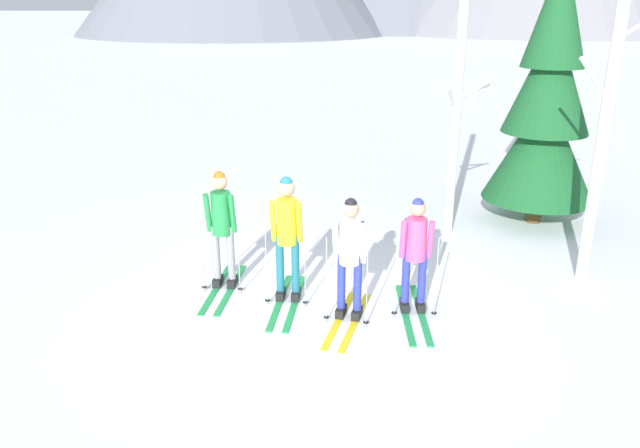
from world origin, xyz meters
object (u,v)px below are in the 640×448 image
at_px(skier_in_white, 350,252).
at_px(birch_tree_slender, 457,111).
at_px(pine_tree_near, 547,105).
at_px(skier_in_green, 222,225).
at_px(skier_in_pink, 415,250).
at_px(birch_tree_tall, 608,108).
at_px(skier_in_yellow, 287,234).

height_order(skier_in_white, birch_tree_slender, birch_tree_slender).
bearing_deg(birch_tree_slender, skier_in_white, -113.69).
bearing_deg(skier_in_white, pine_tree_near, 53.42).
height_order(skier_in_green, skier_in_white, skier_in_green).
bearing_deg(skier_in_pink, birch_tree_tall, 28.51).
distance_m(skier_in_pink, pine_tree_near, 4.82).
bearing_deg(birch_tree_slender, skier_in_yellow, -128.36).
relative_size(skier_in_pink, pine_tree_near, 0.36).
distance_m(pine_tree_near, birch_tree_slender, 1.86).
bearing_deg(skier_in_green, skier_in_pink, -8.03).
bearing_deg(skier_in_pink, pine_tree_near, 59.56).
relative_size(skier_in_yellow, skier_in_white, 1.08).
relative_size(skier_in_green, skier_in_white, 1.05).
distance_m(skier_in_white, birch_tree_tall, 4.21).
distance_m(skier_in_green, birch_tree_slender, 4.60).
distance_m(skier_in_yellow, skier_in_pink, 1.76).
xyz_separation_m(skier_in_green, pine_tree_near, (5.12, 3.60, 1.27)).
distance_m(skier_in_yellow, skier_in_white, 1.00).
distance_m(skier_in_pink, birch_tree_tall, 3.43).
xyz_separation_m(skier_in_white, skier_in_pink, (0.85, 0.31, -0.05)).
relative_size(skier_in_pink, birch_tree_slender, 0.40).
xyz_separation_m(skier_in_white, pine_tree_near, (3.20, 4.31, 1.30)).
relative_size(skier_in_green, birch_tree_tall, 0.34).
distance_m(skier_in_green, pine_tree_near, 6.39).
xyz_separation_m(skier_in_yellow, birch_tree_tall, (4.36, 1.32, 1.61)).
distance_m(skier_in_white, pine_tree_near, 5.52).
relative_size(skier_in_yellow, pine_tree_near, 0.37).
bearing_deg(skier_in_pink, skier_in_yellow, 177.06).
xyz_separation_m(skier_in_yellow, skier_in_pink, (1.76, -0.09, -0.11)).
xyz_separation_m(skier_in_white, birch_tree_tall, (3.45, 1.73, 1.67)).
bearing_deg(skier_in_yellow, birch_tree_slender, 51.64).
bearing_deg(birch_tree_tall, skier_in_pink, -151.49).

